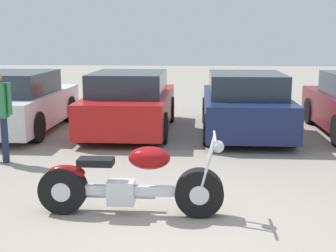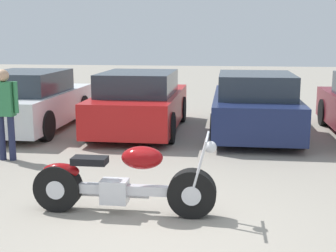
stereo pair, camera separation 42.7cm
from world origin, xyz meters
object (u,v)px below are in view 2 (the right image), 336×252
motorcycle (122,182)px  parked_car_navy (255,106)px  parked_car_white (30,102)px  person_standing (5,107)px  parked_car_red (140,103)px

motorcycle → parked_car_navy: size_ratio=0.57×
motorcycle → parked_car_navy: parked_car_navy is taller
motorcycle → parked_car_navy: (1.91, 5.11, 0.26)m
parked_car_navy → parked_car_white: bearing=-179.6°
parked_car_white → motorcycle: bearing=-56.3°
motorcycle → parked_car_navy: bearing=69.5°
motorcycle → person_standing: bearing=139.2°
person_standing → parked_car_red: bearing=56.8°
motorcycle → parked_car_red: 5.24m
parked_car_white → person_standing: person_standing is taller
parked_car_white → parked_car_navy: 5.30m
parked_car_white → parked_car_red: (2.65, 0.11, 0.00)m
parked_car_white → person_standing: size_ratio=2.48×
parked_car_navy → person_standing: (-4.55, -2.83, 0.31)m
parked_car_navy → person_standing: size_ratio=2.48×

